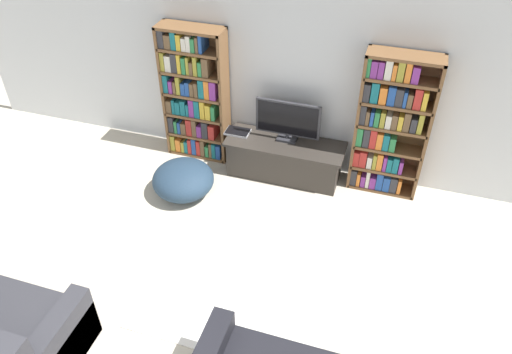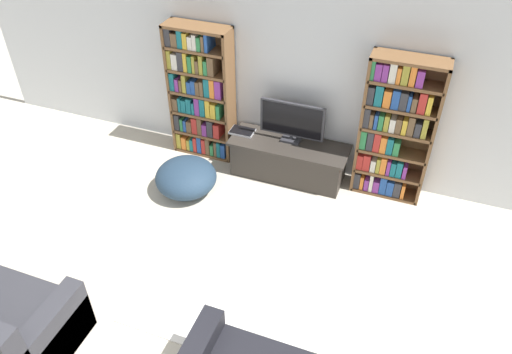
# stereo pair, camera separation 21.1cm
# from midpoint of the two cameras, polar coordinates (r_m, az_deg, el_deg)

# --- Properties ---
(wall_back) EXTENTS (8.80, 0.06, 2.60)m
(wall_back) POSITION_cam_midpoint_polar(r_m,az_deg,el_deg) (6.09, 5.30, 11.83)
(wall_back) COLOR silver
(wall_back) RESTS_ON ground_plane
(bookshelf_left) EXTENTS (0.83, 0.30, 1.79)m
(bookshelf_left) POSITION_cam_midpoint_polar(r_m,az_deg,el_deg) (6.50, -5.44, 9.42)
(bookshelf_left) COLOR brown
(bookshelf_left) RESTS_ON ground_plane
(bookshelf_right) EXTENTS (0.83, 0.30, 1.79)m
(bookshelf_right) POSITION_cam_midpoint_polar(r_m,az_deg,el_deg) (5.97, 16.42, 5.27)
(bookshelf_right) COLOR brown
(bookshelf_right) RESTS_ON ground_plane
(tv_stand) EXTENTS (1.49, 0.53, 0.49)m
(tv_stand) POSITION_cam_midpoint_polar(r_m,az_deg,el_deg) (6.36, 4.67, 1.97)
(tv_stand) COLOR #332D28
(tv_stand) RESTS_ON ground_plane
(television) EXTENTS (0.81, 0.16, 0.53)m
(television) POSITION_cam_midpoint_polar(r_m,az_deg,el_deg) (6.12, 5.13, 6.35)
(television) COLOR #2D2D33
(television) RESTS_ON tv_stand
(laptop) EXTENTS (0.31, 0.21, 0.03)m
(laptop) POSITION_cam_midpoint_polar(r_m,az_deg,el_deg) (6.41, -0.63, 5.24)
(laptop) COLOR #B7B7BC
(laptop) RESTS_ON tv_stand
(area_rug) EXTENTS (1.83, 1.41, 0.02)m
(area_rug) POSITION_cam_midpoint_polar(r_m,az_deg,el_deg) (5.12, -1.54, -13.07)
(area_rug) COLOR white
(area_rug) RESTS_ON ground_plane
(beanbag_ottoman) EXTENTS (0.75, 0.75, 0.42)m
(beanbag_ottoman) POSITION_cam_midpoint_polar(r_m,az_deg,el_deg) (6.16, -7.03, -0.06)
(beanbag_ottoman) COLOR #23384C
(beanbag_ottoman) RESTS_ON ground_plane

